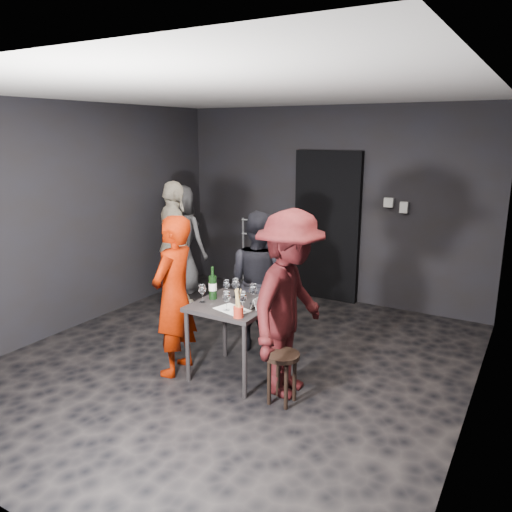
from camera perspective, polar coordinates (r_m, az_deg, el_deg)
The scene contains 26 objects.
floor at distance 5.34m, azimuth -2.55°, elevation -12.05°, with size 4.50×5.00×0.02m, color black.
ceiling at distance 4.81m, azimuth -2.91°, elevation 18.22°, with size 4.50×5.00×0.02m, color silver.
wall_back at distance 7.10m, azimuth 8.36°, elevation 5.79°, with size 4.50×0.04×2.70m, color black.
wall_left at distance 6.39m, azimuth -19.96°, elevation 4.21°, with size 0.04×5.00×2.70m, color black.
wall_right at distance 4.16m, azimuth 24.29°, elevation -1.09°, with size 0.04×5.00×2.70m, color black.
doorway at distance 7.09m, azimuth 8.09°, elevation 3.34°, with size 0.95×0.10×2.10m, color black.
wallbox_upper at distance 6.77m, azimuth 14.94°, elevation 5.93°, with size 0.12×0.06×0.12m, color #B7B7B2.
wallbox_lower at distance 6.73m, azimuth 16.56°, elevation 5.35°, with size 0.10×0.06×0.14m, color #B7B7B2.
hand_truck at distance 7.56m, azimuth -0.51°, elevation -2.43°, with size 0.37×0.32×1.10m.
tasting_table at distance 4.83m, azimuth -2.60°, elevation -6.53°, with size 0.72×0.72×0.75m.
stool at distance 4.47m, azimuth 3.01°, elevation -12.34°, with size 0.31×0.31×0.47m.
server_red at distance 4.92m, azimuth -9.37°, elevation -4.03°, with size 0.61×0.40×1.68m, color #8C1700.
woman_black at distance 5.41m, azimuth 0.40°, elevation -2.67°, with size 0.77×0.42×1.58m, color black.
man_maroon at distance 4.43m, azimuth 3.90°, elevation -4.10°, with size 1.25×0.58×1.94m, color #370D0E.
bystander_cream at distance 6.77m, azimuth -9.27°, elevation 2.29°, with size 1.16×0.56×1.99m, color beige.
bystander_grey at distance 7.48m, azimuth -8.61°, elevation 2.36°, with size 0.84×0.46×1.71m, color slate.
tasting_mat at distance 4.63m, azimuth -2.72°, elevation -6.13°, with size 0.31×0.21×0.00m, color white.
wine_glass_a at distance 4.82m, azimuth -6.16°, elevation -4.19°, with size 0.07×0.07×0.19m, color white, non-canonical shape.
wine_glass_b at distance 4.96m, azimuth -3.38°, elevation -3.61°, with size 0.07×0.07×0.19m, color white, non-canonical shape.
wine_glass_c at distance 4.93m, azimuth -2.34°, elevation -3.56°, with size 0.08×0.08×0.22m, color white, non-canonical shape.
wine_glass_d at distance 4.58m, azimuth -3.38°, elevation -5.05°, with size 0.08×0.08×0.21m, color white, non-canonical shape.
wine_glass_e at distance 4.54m, azimuth -1.56°, elevation -5.12°, with size 0.08×0.08×0.21m, color white, non-canonical shape.
wine_glass_f at distance 4.74m, azimuth -0.34°, elevation -4.24°, with size 0.08×0.08×0.22m, color white, non-canonical shape.
wine_bottle at distance 4.90m, azimuth -4.97°, elevation -3.50°, with size 0.08×0.08×0.33m.
breadstick_cup at distance 4.40m, azimuth -2.04°, elevation -5.48°, with size 0.09×0.09×0.28m.
reserved_card at distance 4.66m, azimuth -0.09°, elevation -5.35°, with size 0.08×0.13×0.10m, color white, non-canonical shape.
Camera 1 is at (2.62, -4.02, 2.34)m, focal length 35.00 mm.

